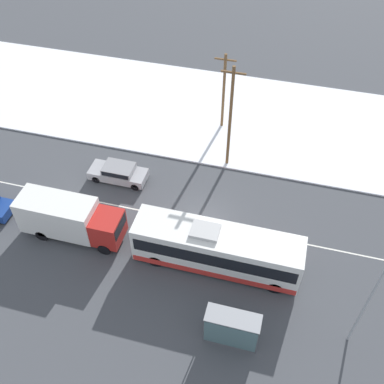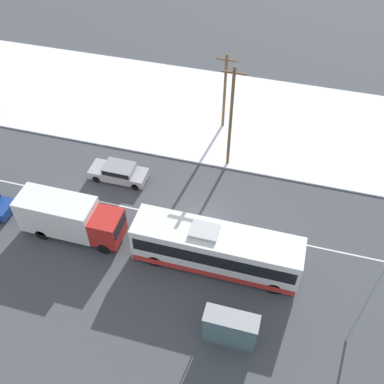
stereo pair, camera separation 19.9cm
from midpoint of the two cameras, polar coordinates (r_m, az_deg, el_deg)
name	(u,v)px [view 1 (the left image)]	position (r m, az deg, el deg)	size (l,w,h in m)	color
ground_plane	(202,223)	(32.78, 1.08, -3.95)	(120.00, 120.00, 0.00)	#424449
snow_lot	(236,117)	(42.27, 5.52, 9.49)	(80.00, 14.09, 0.12)	white
lane_marking_center	(202,223)	(32.78, 1.08, -3.94)	(60.00, 0.12, 0.00)	silver
city_bus	(217,249)	(29.31, 2.98, -7.23)	(10.92, 2.57, 3.35)	white
box_truck	(69,218)	(31.98, -15.53, -3.16)	(7.25, 2.30, 3.13)	silver
sedan_car	(118,172)	(35.83, -9.47, 2.51)	(4.55, 1.80, 1.41)	#9E9EA3
pedestrian_at_stop	(219,312)	(27.55, 3.24, -14.97)	(0.61, 0.27, 1.69)	#23232D
bus_shelter	(232,328)	(26.38, 4.82, -16.85)	(3.15, 1.20, 2.40)	gray
streetlamp	(372,286)	(25.29, 21.72, -11.07)	(0.36, 2.29, 8.32)	#9EA3A8
utility_pole_roadside	(230,117)	(34.33, 4.71, 9.41)	(1.80, 0.24, 9.02)	brown
utility_pole_snowlot	(224,91)	(38.97, 3.90, 12.73)	(1.80, 0.24, 7.14)	brown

